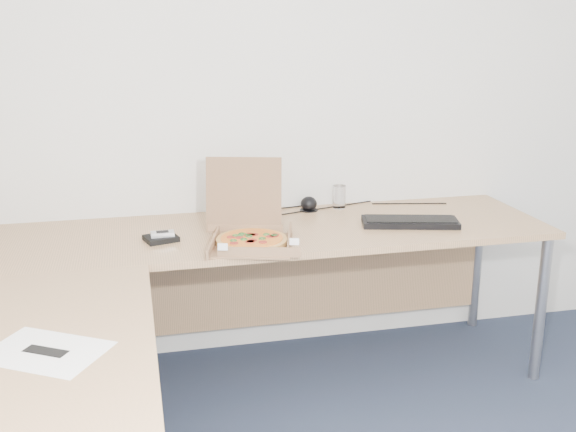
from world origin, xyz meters
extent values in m
cube|color=tan|center=(-0.50, 1.40, 0.71)|extent=(2.50, 0.70, 0.03)
cube|color=tan|center=(-1.40, 0.30, 0.71)|extent=(0.70, 1.50, 0.03)
cylinder|color=gray|center=(0.70, 1.70, 0.35)|extent=(0.05, 0.05, 0.70)
cube|color=#906746|center=(-0.63, 1.18, 0.73)|extent=(0.33, 0.33, 0.01)
cube|color=#906746|center=(-0.63, 1.36, 0.90)|extent=(0.33, 0.07, 0.32)
cylinder|color=#DB9C4E|center=(-0.63, 1.18, 0.75)|extent=(0.29, 0.29, 0.02)
cylinder|color=red|center=(-0.63, 1.18, 0.76)|extent=(0.25, 0.25, 0.00)
cylinder|color=white|center=(-0.10, 1.67, 0.79)|extent=(0.06, 0.06, 0.11)
cube|color=black|center=(0.13, 1.31, 0.74)|extent=(0.46, 0.26, 0.03)
cube|color=black|center=(-0.99, 1.34, 0.74)|extent=(0.16, 0.14, 0.02)
cube|color=#B2B5BA|center=(-0.98, 1.33, 0.76)|extent=(0.10, 0.05, 0.02)
cube|color=white|center=(-1.35, 0.40, 0.73)|extent=(0.40, 0.36, 0.00)
ellipsoid|color=black|center=(-0.26, 1.66, 0.77)|extent=(0.09, 0.09, 0.08)
camera|label=1|loc=(-1.08, -1.43, 1.62)|focal=42.19mm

